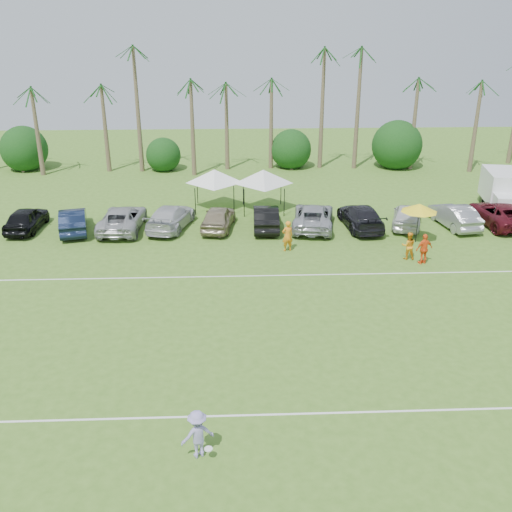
{
  "coord_description": "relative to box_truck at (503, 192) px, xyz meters",
  "views": [
    {
      "loc": [
        0.42,
        -14.65,
        13.12
      ],
      "look_at": [
        1.59,
        13.02,
        1.6
      ],
      "focal_mm": 40.0,
      "sensor_mm": 36.0,
      "label": 1
    }
  ],
  "objects": [
    {
      "name": "palm_tree_1",
      "position": [
        -37.02,
        13.48,
        6.79
      ],
      "size": [
        2.4,
        2.4,
        9.9
      ],
      "color": "brown",
      "rests_on": "ground"
    },
    {
      "name": "ground",
      "position": [
        -20.02,
        -24.52,
        -1.56
      ],
      "size": [
        120.0,
        120.0,
        0.0
      ],
      "primitive_type": "plane",
      "color": "#457021",
      "rests_on": "ground"
    },
    {
      "name": "market_umbrella",
      "position": [
        -8.0,
        -5.75,
        0.73
      ],
      "size": [
        2.29,
        2.29,
        2.55
      ],
      "color": "black",
      "rests_on": "ground"
    },
    {
      "name": "parked_car_4",
      "position": [
        -20.61,
        -2.7,
        -0.77
      ],
      "size": [
        2.57,
        4.86,
        1.57
      ],
      "primitive_type": "imported",
      "rotation": [
        0.0,
        0.0,
        2.98
      ],
      "color": "gray",
      "rests_on": "ground"
    },
    {
      "name": "palm_tree_6",
      "position": [
        -16.02,
        13.48,
        7.66
      ],
      "size": [
        2.4,
        2.4,
        10.9
      ],
      "color": "brown",
      "rests_on": "ground"
    },
    {
      "name": "parked_car_7",
      "position": [
        -10.97,
        -2.87,
        -0.77
      ],
      "size": [
        2.61,
        5.58,
        1.57
      ],
      "primitive_type": "imported",
      "rotation": [
        0.0,
        0.0,
        3.22
      ],
      "color": "black",
      "rests_on": "ground"
    },
    {
      "name": "sideline_player_a",
      "position": [
        -16.32,
        -6.86,
        -0.6
      ],
      "size": [
        0.81,
        0.66,
        1.92
      ],
      "primitive_type": "imported",
      "rotation": [
        0.0,
        0.0,
        3.47
      ],
      "color": "orange",
      "rests_on": "ground"
    },
    {
      "name": "palm_tree_8",
      "position": [
        -7.02,
        13.48,
        5.92
      ],
      "size": [
        2.4,
        2.4,
        8.9
      ],
      "color": "brown",
      "rests_on": "ground"
    },
    {
      "name": "palm_tree_5",
      "position": [
        -20.02,
        13.48,
        6.79
      ],
      "size": [
        2.4,
        2.4,
        9.9
      ],
      "color": "brown",
      "rests_on": "ground"
    },
    {
      "name": "palm_tree_2",
      "position": [
        -32.02,
        13.48,
        7.66
      ],
      "size": [
        2.4,
        2.4,
        10.9
      ],
      "color": "brown",
      "rests_on": "ground"
    },
    {
      "name": "frisbee_player",
      "position": [
        -20.85,
        -24.47,
        -0.7
      ],
      "size": [
        1.26,
        1.0,
        1.71
      ],
      "rotation": [
        0.0,
        0.0,
        3.52
      ],
      "color": "#9A90CC",
      "rests_on": "ground"
    },
    {
      "name": "parked_car_1",
      "position": [
        -30.24,
        -2.87,
        -0.77
      ],
      "size": [
        2.75,
        5.04,
        1.57
      ],
      "primitive_type": "imported",
      "rotation": [
        0.0,
        0.0,
        3.38
      ],
      "color": "#121D34",
      "rests_on": "ground"
    },
    {
      "name": "palm_tree_10",
      "position": [
        2.98,
        13.48,
        7.66
      ],
      "size": [
        2.4,
        2.4,
        10.9
      ],
      "color": "brown",
      "rests_on": "ground"
    },
    {
      "name": "bush_tree_0",
      "position": [
        -39.02,
        14.48,
        0.24
      ],
      "size": [
        4.0,
        4.0,
        4.0
      ],
      "color": "brown",
      "rests_on": "ground"
    },
    {
      "name": "parked_car_8",
      "position": [
        -7.76,
        -2.79,
        -0.77
      ],
      "size": [
        3.21,
        4.97,
        1.57
      ],
      "primitive_type": "imported",
      "rotation": [
        0.0,
        0.0,
        2.82
      ],
      "color": "silver",
      "rests_on": "ground"
    },
    {
      "name": "canopy_tent_right",
      "position": [
        -17.37,
        1.2,
        1.51
      ],
      "size": [
        4.42,
        4.42,
        3.58
      ],
      "color": "black",
      "rests_on": "ground"
    },
    {
      "name": "bush_tree_1",
      "position": [
        -26.02,
        14.48,
        0.24
      ],
      "size": [
        4.0,
        4.0,
        4.0
      ],
      "color": "brown",
      "rests_on": "ground"
    },
    {
      "name": "palm_tree_3",
      "position": [
        -28.02,
        13.48,
        8.51
      ],
      "size": [
        2.4,
        2.4,
        11.9
      ],
      "color": "brown",
      "rests_on": "ground"
    },
    {
      "name": "parked_car_0",
      "position": [
        -33.46,
        -2.41,
        -0.77
      ],
      "size": [
        2.01,
        4.68,
        1.57
      ],
      "primitive_type": "imported",
      "rotation": [
        0.0,
        0.0,
        3.11
      ],
      "color": "black",
      "rests_on": "ground"
    },
    {
      "name": "parked_car_5",
      "position": [
        -17.4,
        -2.77,
        -0.77
      ],
      "size": [
        1.79,
        4.82,
        1.57
      ],
      "primitive_type": "imported",
      "rotation": [
        0.0,
        0.0,
        3.12
      ],
      "color": "black",
      "rests_on": "ground"
    },
    {
      "name": "field_lines",
      "position": [
        -20.02,
        -16.52,
        -1.55
      ],
      "size": [
        80.0,
        12.1,
        0.01
      ],
      "color": "white",
      "rests_on": "ground"
    },
    {
      "name": "bush_tree_3",
      "position": [
        -4.02,
        14.48,
        0.24
      ],
      "size": [
        4.0,
        4.0,
        4.0
      ],
      "color": "brown",
      "rests_on": "ground"
    },
    {
      "name": "parked_car_6",
      "position": [
        -14.19,
        -2.72,
        -0.77
      ],
      "size": [
        3.54,
        6.03,
        1.57
      ],
      "primitive_type": "imported",
      "rotation": [
        0.0,
        0.0,
        2.97
      ],
      "color": "#9FA1A6",
      "rests_on": "ground"
    },
    {
      "name": "sideline_player_c",
      "position": [
        -8.63,
        -9.18,
        -0.65
      ],
      "size": [
        1.15,
        0.74,
        1.82
      ],
      "primitive_type": "imported",
      "rotation": [
        0.0,
        0.0,
        3.45
      ],
      "color": "#FF5D1C",
      "rests_on": "ground"
    },
    {
      "name": "parked_car_2",
      "position": [
        -27.03,
        -2.64,
        -0.77
      ],
      "size": [
        2.78,
        5.74,
        1.57
      ],
      "primitive_type": "imported",
      "rotation": [
        0.0,
        0.0,
        3.11
      ],
      "color": "#A1A2A3",
      "rests_on": "ground"
    },
    {
      "name": "parked_car_3",
      "position": [
        -23.82,
        -2.43,
        -0.77
      ],
      "size": [
        3.41,
        5.79,
        1.57
      ],
      "primitive_type": "imported",
      "rotation": [
        0.0,
        0.0,
        2.91
      ],
      "color": "#BDBDC0",
      "rests_on": "ground"
    },
    {
      "name": "sideline_player_b",
      "position": [
        -9.33,
        -8.45,
        -0.73
      ],
      "size": [
        0.87,
        0.71,
        1.66
      ],
      "primitive_type": "imported",
      "rotation": [
        0.0,
        0.0,
        3.04
      ],
      "color": "orange",
      "rests_on": "ground"
    },
    {
      "name": "bush_tree_2",
      "position": [
        -14.02,
        14.48,
        0.24
      ],
      "size": [
        4.0,
        4.0,
        4.0
      ],
      "color": "brown",
      "rests_on": "ground"
    },
    {
      "name": "palm_tree_7",
      "position": [
        -12.02,
        13.48,
        8.51
      ],
      "size": [
        2.4,
        2.4,
        11.9
      ],
      "color": "brown",
      "rests_on": "ground"
    },
    {
      "name": "palm_tree_9",
      "position": [
        -2.02,
        13.48,
        6.79
      ],
      "size": [
        2.4,
        2.4,
        9.9
      ],
      "color": "brown",
      "rests_on": "ground"
    },
    {
      "name": "box_truck",
      "position": [
        0.0,
        0.0,
        0.0
      ],
      "size": [
        3.15,
        5.95,
        2.91
      ],
      "rotation": [
        0.0,
        0.0,
        -0.19
      ],
      "color": "white",
      "rests_on": "ground"
    },
    {
      "name": "parked_car_9",
      "position": [
        -4.55,
        -2.92,
        -0.77
      ],
      "size": [
        2.37,
        4.98,
        1.57
      ],
      "primitive_type": "imported",
      "rotation": [
        0.0,
        0.0,
        3.29
      ],
      "color": "gray",
      "rests_on": "ground"
    },
    {
      "name": "canopy_tent_left",
      "position": [
        -20.92,
        1.75,
        1.42
      ],
      "size": [
        4.3,
        4.3,
        3.48
      ],
      "color": "black",
      "rests_on": "ground"
    },
    {
      "name": "parked_car_10",
      "position": [
        -1.34,
        -2.71,
        -0.77
      ],
      "size": [
        2.97,
        5.82,
        1.57
      ],
      "primitive_type": "imported",
      "rotation": [
        0.0,
        0.0,
        3.21
      ],
      "color": "#57111A",
      "rests_on": "ground"
    },
    {
      "name": "palm_tree_4",
      "position": [
        -24.02,
        13.48,
        5.92
      ],
      "size": [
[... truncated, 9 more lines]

